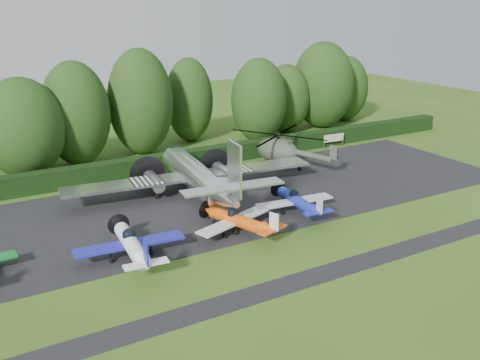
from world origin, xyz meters
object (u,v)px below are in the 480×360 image
sign_board (334,138)px  light_plane_white (131,244)px  light_plane_orange (238,220)px  helicopter (278,149)px  light_plane_blue (297,201)px  transport_plane (198,176)px

sign_board → light_plane_white: bearing=-155.5°
light_plane_orange → helicopter: (13.15, 14.00, 0.80)m
light_plane_white → sign_board: size_ratio=2.80×
light_plane_white → light_plane_orange: 8.96m
light_plane_orange → helicopter: 19.22m
helicopter → sign_board: bearing=35.2°
light_plane_blue → sign_board: (17.04, 15.86, -0.01)m
light_plane_blue → sign_board: light_plane_blue is taller
light_plane_orange → sign_board: bearing=54.5°
light_plane_blue → light_plane_orange: bearing=-175.3°
transport_plane → sign_board: bearing=13.3°
light_plane_white → light_plane_blue: 15.67m
transport_plane → sign_board: (23.00, 8.10, -1.06)m
light_plane_orange → sign_board: 29.20m
light_plane_orange → helicopter: bearing=65.5°
light_plane_white → light_plane_blue: light_plane_white is taller
light_plane_orange → transport_plane: bearing=104.2°
transport_plane → light_plane_blue: (5.95, -7.76, -1.05)m
transport_plane → helicopter: size_ratio=1.85×
helicopter → light_plane_white: bearing=-128.3°
transport_plane → light_plane_orange: size_ratio=3.19×
transport_plane → helicopter: (12.45, 5.02, -0.23)m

